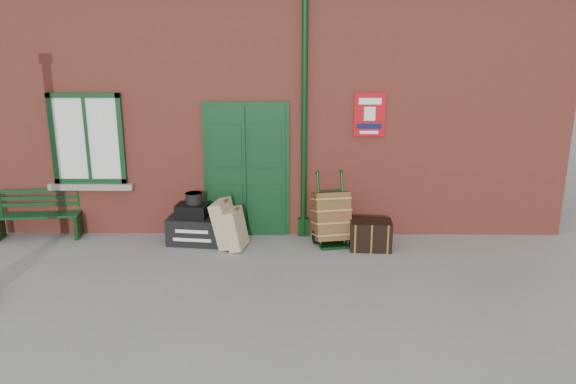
{
  "coord_description": "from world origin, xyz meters",
  "views": [
    {
      "loc": [
        0.51,
        -7.56,
        3.3
      ],
      "look_at": [
        0.4,
        0.6,
        1.0
      ],
      "focal_mm": 35.0,
      "sensor_mm": 36.0,
      "label": 1
    }
  ],
  "objects_px": {
    "houdini_trunk": "(196,230)",
    "dark_trunk": "(370,235)",
    "porter_trolley": "(331,217)",
    "bench": "(39,213)"
  },
  "relations": [
    {
      "from": "porter_trolley",
      "to": "bench",
      "type": "bearing_deg",
      "value": 165.95
    },
    {
      "from": "houdini_trunk",
      "to": "bench",
      "type": "bearing_deg",
      "value": -179.06
    },
    {
      "from": "houdini_trunk",
      "to": "dark_trunk",
      "type": "distance_m",
      "value": 2.82
    },
    {
      "from": "bench",
      "to": "porter_trolley",
      "type": "height_order",
      "value": "porter_trolley"
    },
    {
      "from": "bench",
      "to": "dark_trunk",
      "type": "xyz_separation_m",
      "value": [
        5.49,
        -0.48,
        -0.18
      ]
    },
    {
      "from": "porter_trolley",
      "to": "dark_trunk",
      "type": "bearing_deg",
      "value": -31.84
    },
    {
      "from": "houdini_trunk",
      "to": "dark_trunk",
      "type": "xyz_separation_m",
      "value": [
        2.81,
        -0.22,
        0.01
      ]
    },
    {
      "from": "houdini_trunk",
      "to": "porter_trolley",
      "type": "height_order",
      "value": "porter_trolley"
    },
    {
      "from": "houdini_trunk",
      "to": "dark_trunk",
      "type": "bearing_deg",
      "value": 2.27
    },
    {
      "from": "bench",
      "to": "dark_trunk",
      "type": "relative_size",
      "value": 2.12
    }
  ]
}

